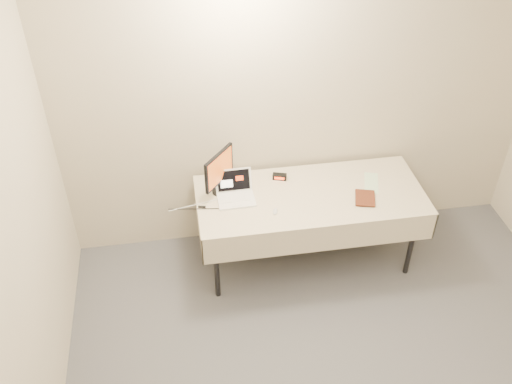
{
  "coord_description": "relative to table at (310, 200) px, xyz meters",
  "views": [
    {
      "loc": [
        -1.02,
        -1.47,
        3.63
      ],
      "look_at": [
        -0.46,
        1.99,
        0.86
      ],
      "focal_mm": 40.0,
      "sensor_mm": 36.0,
      "label": 1
    }
  ],
  "objects": [
    {
      "name": "back_wall",
      "position": [
        0.0,
        0.45,
        0.67
      ],
      "size": [
        4.0,
        0.1,
        2.7
      ],
      "primitive_type": "cube",
      "color": "beige",
      "rests_on": "ground"
    },
    {
      "name": "table",
      "position": [
        0.0,
        0.0,
        0.0
      ],
      "size": [
        1.86,
        0.81,
        0.74
      ],
      "color": "black",
      "rests_on": "ground"
    },
    {
      "name": "laptop",
      "position": [
        -0.61,
        0.07,
        0.11
      ],
      "size": [
        0.3,
        0.29,
        0.2
      ],
      "rotation": [
        0.0,
        0.0,
        0.02
      ],
      "color": "white",
      "rests_on": "table"
    },
    {
      "name": "monitor",
      "position": [
        -0.73,
        0.15,
        0.28
      ],
      "size": [
        0.25,
        0.3,
        0.38
      ],
      "rotation": [
        0.0,
        0.0,
        0.88
      ],
      "color": "black",
      "rests_on": "table"
    },
    {
      "name": "book",
      "position": [
        0.34,
        -0.11,
        0.17
      ],
      "size": [
        0.15,
        0.06,
        0.21
      ],
      "primitive_type": "imported",
      "rotation": [
        0.0,
        0.0,
        -0.29
      ],
      "color": "maroon",
      "rests_on": "table"
    },
    {
      "name": "alarm_clock",
      "position": [
        -0.21,
        0.24,
        0.09
      ],
      "size": [
        0.13,
        0.08,
        0.05
      ],
      "rotation": [
        0.0,
        0.0,
        -0.29
      ],
      "color": "black",
      "rests_on": "table"
    },
    {
      "name": "clicker",
      "position": [
        -0.33,
        -0.18,
        0.07
      ],
      "size": [
        0.06,
        0.09,
        0.02
      ],
      "primitive_type": "ellipsoid",
      "rotation": [
        0.0,
        0.0,
        -0.29
      ],
      "color": "silver",
      "rests_on": "table"
    },
    {
      "name": "paper_form",
      "position": [
        0.54,
        0.07,
        0.06
      ],
      "size": [
        0.19,
        0.31,
        0.0
      ],
      "primitive_type": "cube",
      "rotation": [
        0.0,
        0.0,
        -0.3
      ],
      "color": "#C5E7B8",
      "rests_on": "table"
    },
    {
      "name": "usb_dongle",
      "position": [
        -0.89,
        -0.02,
        0.07
      ],
      "size": [
        0.06,
        0.03,
        0.01
      ],
      "primitive_type": "cube",
      "rotation": [
        0.0,
        0.0,
        -0.23
      ],
      "color": "black",
      "rests_on": "table"
    }
  ]
}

